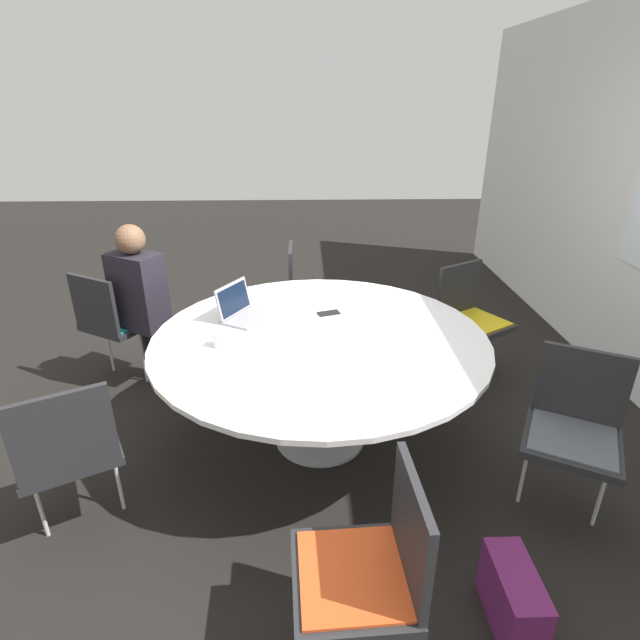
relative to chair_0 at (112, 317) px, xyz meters
name	(u,v)px	position (x,y,z in m)	size (l,w,h in m)	color
ground_plane	(320,438)	(0.77, 1.49, -0.53)	(16.00, 16.00, 0.00)	black
conference_table	(320,347)	(0.77, 1.49, 0.13)	(1.94, 1.94, 0.73)	#B7B7BC
chair_0	(112,317)	(0.00, 0.00, 0.00)	(0.58, 0.59, 0.87)	#262628
chair_1	(68,446)	(1.47, 0.31, 0.00)	(0.58, 0.59, 0.87)	#262628
chair_2	(372,563)	(2.14, 1.63, 0.00)	(0.46, 0.44, 0.87)	#262628
chair_3	(575,423)	(1.37, 2.74, 0.00)	(0.58, 0.59, 0.87)	#262628
chair_4	(470,312)	(-0.01, 2.63, 0.00)	(0.59, 0.59, 0.87)	#262628
chair_5	(307,286)	(-0.61, 1.42, 0.00)	(0.44, 0.42, 0.87)	#262628
person_0	(141,295)	(0.05, 0.25, 0.19)	(0.37, 0.42, 1.22)	#231E28
laptop	(241,310)	(0.50, 1.01, 0.26)	(0.37, 0.35, 0.21)	#99999E
coffee_cup	(220,339)	(0.88, 0.94, 0.25)	(0.08, 0.08, 0.08)	white
cell_phone	(329,313)	(0.45, 1.56, 0.21)	(0.11, 0.15, 0.01)	black
handbag	(512,598)	(2.01, 2.24, -0.39)	(0.36, 0.16, 0.28)	#661E56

